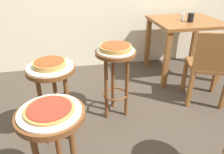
# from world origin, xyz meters

# --- Properties ---
(ground_plane) EXTENTS (6.00, 6.00, 0.00)m
(ground_plane) POSITION_xyz_m (0.00, 0.00, 0.00)
(ground_plane) COLOR #42382D
(stool_middle) EXTENTS (0.39, 0.39, 0.71)m
(stool_middle) POSITION_xyz_m (-0.58, -0.54, 0.52)
(stool_middle) COLOR brown
(stool_middle) RESTS_ON ground_plane
(serving_plate_middle) EXTENTS (0.35, 0.35, 0.01)m
(serving_plate_middle) POSITION_xyz_m (-0.58, -0.54, 0.72)
(serving_plate_middle) COLOR white
(serving_plate_middle) RESTS_ON stool_middle
(pizza_middle) EXTENTS (0.28, 0.28, 0.02)m
(pizza_middle) POSITION_xyz_m (-0.58, -0.54, 0.73)
(pizza_middle) COLOR #B78442
(pizza_middle) RESTS_ON serving_plate_middle
(stool_leftside) EXTENTS (0.39, 0.39, 0.71)m
(stool_leftside) POSITION_xyz_m (-0.61, 0.06, 0.52)
(stool_leftside) COLOR brown
(stool_leftside) RESTS_ON ground_plane
(serving_plate_leftside) EXTENTS (0.37, 0.37, 0.01)m
(serving_plate_leftside) POSITION_xyz_m (-0.61, 0.06, 0.72)
(serving_plate_leftside) COLOR white
(serving_plate_leftside) RESTS_ON stool_leftside
(pizza_leftside) EXTENTS (0.26, 0.26, 0.05)m
(pizza_leftside) POSITION_xyz_m (-0.61, 0.06, 0.74)
(pizza_leftside) COLOR #B78442
(pizza_leftside) RESTS_ON serving_plate_leftside
(stool_rear) EXTENTS (0.39, 0.39, 0.71)m
(stool_rear) POSITION_xyz_m (-0.03, 0.32, 0.52)
(stool_rear) COLOR brown
(stool_rear) RESTS_ON ground_plane
(serving_plate_rear) EXTENTS (0.36, 0.36, 0.01)m
(serving_plate_rear) POSITION_xyz_m (-0.03, 0.32, 0.72)
(serving_plate_rear) COLOR white
(serving_plate_rear) RESTS_ON stool_rear
(pizza_rear) EXTENTS (0.30, 0.30, 0.05)m
(pizza_rear) POSITION_xyz_m (-0.03, 0.32, 0.74)
(pizza_rear) COLOR #B78442
(pizza_rear) RESTS_ON serving_plate_rear
(dining_table) EXTENTS (0.86, 0.79, 0.77)m
(dining_table) POSITION_xyz_m (1.09, 1.09, 0.65)
(dining_table) COLOR brown
(dining_table) RESTS_ON ground_plane
(cup_near_edge) EXTENTS (0.08, 0.08, 0.11)m
(cup_near_edge) POSITION_xyz_m (1.08, 0.98, 0.83)
(cup_near_edge) COLOR black
(cup_near_edge) RESTS_ON dining_table
(condiment_shaker) EXTENTS (0.04, 0.04, 0.09)m
(condiment_shaker) POSITION_xyz_m (1.03, 1.09, 0.82)
(condiment_shaker) COLOR white
(condiment_shaker) RESTS_ON dining_table
(wooden_chair) EXTENTS (0.51, 0.51, 0.85)m
(wooden_chair) POSITION_xyz_m (1.01, 0.33, 0.47)
(wooden_chair) COLOR brown
(wooden_chair) RESTS_ON ground_plane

